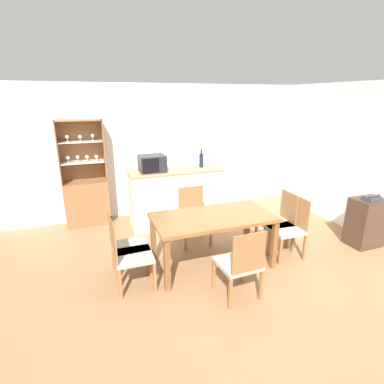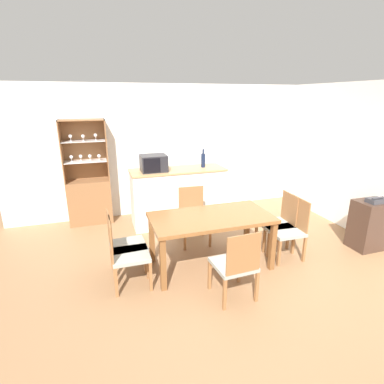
# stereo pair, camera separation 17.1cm
# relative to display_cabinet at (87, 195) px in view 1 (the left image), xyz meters

# --- Properties ---
(ground_plane) EXTENTS (18.00, 18.00, 0.00)m
(ground_plane) POSITION_rel_display_cabinet_xyz_m (1.86, -2.43, -0.57)
(ground_plane) COLOR #936B47
(wall_back) EXTENTS (6.80, 0.06, 2.55)m
(wall_back) POSITION_rel_display_cabinet_xyz_m (1.86, 0.20, 0.71)
(wall_back) COLOR white
(wall_back) RESTS_ON ground_plane
(wall_right) EXTENTS (0.06, 4.60, 2.55)m
(wall_right) POSITION_rel_display_cabinet_xyz_m (4.44, -2.13, 0.71)
(wall_right) COLOR white
(wall_right) RESTS_ON ground_plane
(kitchen_counter) EXTENTS (1.74, 0.62, 1.04)m
(kitchen_counter) POSITION_rel_display_cabinet_xyz_m (1.58, -0.52, -0.05)
(kitchen_counter) COLOR white
(kitchen_counter) RESTS_ON ground_plane
(display_cabinet) EXTENTS (0.78, 0.36, 1.93)m
(display_cabinet) POSITION_rel_display_cabinet_xyz_m (0.00, 0.00, 0.00)
(display_cabinet) COLOR brown
(display_cabinet) RESTS_ON ground_plane
(dining_table) EXTENTS (1.65, 0.86, 0.75)m
(dining_table) POSITION_rel_display_cabinet_xyz_m (1.61, -2.15, 0.09)
(dining_table) COLOR brown
(dining_table) RESTS_ON ground_plane
(dining_chair_side_left_far) EXTENTS (0.48, 0.48, 0.90)m
(dining_chair_side_left_far) POSITION_rel_display_cabinet_xyz_m (0.43, -2.02, -0.12)
(dining_chair_side_left_far) COLOR #999E93
(dining_chair_side_left_far) RESTS_ON ground_plane
(dining_chair_side_right_far) EXTENTS (0.48, 0.48, 0.90)m
(dining_chair_side_right_far) POSITION_rel_display_cabinet_xyz_m (2.78, -2.02, -0.12)
(dining_chair_side_right_far) COLOR #999E93
(dining_chair_side_right_far) RESTS_ON ground_plane
(dining_chair_head_far) EXTENTS (0.48, 0.48, 0.90)m
(dining_chair_head_far) POSITION_rel_display_cabinet_xyz_m (1.61, -1.37, -0.12)
(dining_chair_head_far) COLOR #999E93
(dining_chair_head_far) RESTS_ON ground_plane
(dining_chair_head_near) EXTENTS (0.48, 0.48, 0.90)m
(dining_chair_head_near) POSITION_rel_display_cabinet_xyz_m (1.61, -2.92, -0.12)
(dining_chair_head_near) COLOR #999E93
(dining_chair_head_near) RESTS_ON ground_plane
(dining_chair_side_left_near) EXTENTS (0.46, 0.46, 0.90)m
(dining_chair_side_left_near) POSITION_rel_display_cabinet_xyz_m (0.43, -2.28, -0.12)
(dining_chair_side_left_near) COLOR #999E93
(dining_chair_side_left_near) RESTS_ON ground_plane
(dining_chair_side_right_near) EXTENTS (0.47, 0.47, 0.90)m
(dining_chair_side_right_near) POSITION_rel_display_cabinet_xyz_m (2.78, -2.28, -0.12)
(dining_chair_side_right_near) COLOR #999E93
(dining_chair_side_right_near) RESTS_ON ground_plane
(microwave) EXTENTS (0.45, 0.38, 0.29)m
(microwave) POSITION_rel_display_cabinet_xyz_m (1.14, -0.54, 0.62)
(microwave) COLOR #232328
(microwave) RESTS_ON kitchen_counter
(wine_bottle) EXTENTS (0.08, 0.08, 0.34)m
(wine_bottle) POSITION_rel_display_cabinet_xyz_m (2.08, -0.52, 0.61)
(wine_bottle) COLOR #141E38
(wine_bottle) RESTS_ON kitchen_counter
(side_cabinet) EXTENTS (0.50, 0.39, 0.78)m
(side_cabinet) POSITION_rel_display_cabinet_xyz_m (4.16, -2.43, -0.18)
(side_cabinet) COLOR #422D23
(side_cabinet) RESTS_ON ground_plane
(telephone) EXTENTS (0.23, 0.17, 0.10)m
(telephone) POSITION_rel_display_cabinet_xyz_m (4.12, -2.48, 0.25)
(telephone) COLOR #38383D
(telephone) RESTS_ON side_cabinet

